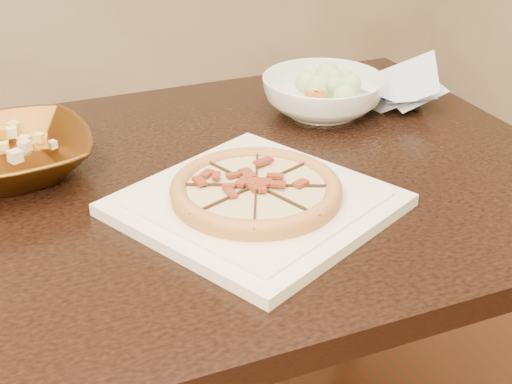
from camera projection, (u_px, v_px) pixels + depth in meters
dining_table at (172, 246)px, 1.16m from camera, size 1.32×0.86×0.75m
plate at (256, 204)px, 1.03m from camera, size 0.45×0.45×0.02m
pizza at (256, 190)px, 1.02m from camera, size 0.25×0.25×0.03m
bronze_bowl at (7, 157)px, 1.12m from camera, size 0.27×0.27×0.06m
mixed_dish at (1, 130)px, 1.10m from camera, size 0.11×0.13×0.03m
salad_bowl at (323, 95)px, 1.35m from camera, size 0.30×0.30×0.07m
salad at (324, 68)px, 1.32m from camera, size 0.12×0.11×0.04m
cling_film at (399, 92)px, 1.40m from camera, size 0.17×0.15×0.05m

